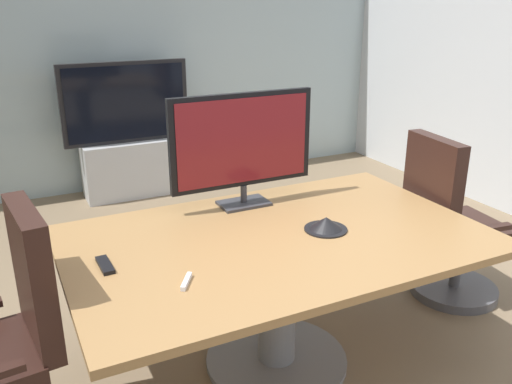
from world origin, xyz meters
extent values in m
plane|color=#7A664C|center=(0.00, 0.00, 0.00)|extent=(7.49, 7.49, 0.00)
cube|color=#9EB2B7|center=(0.00, 3.25, 1.32)|extent=(5.90, 0.10, 2.65)
cube|color=olive|center=(-0.01, -0.07, 0.73)|extent=(2.06, 1.29, 0.04)
cylinder|color=slate|center=(-0.01, -0.07, 0.35)|extent=(0.20, 0.20, 0.71)
cylinder|color=slate|center=(-0.01, -0.07, 0.01)|extent=(0.76, 0.76, 0.03)
cube|color=black|center=(-1.14, -0.06, 0.79)|extent=(0.14, 0.46, 0.60)
cylinder|color=#4C4C51|center=(1.39, 0.04, 0.03)|extent=(0.56, 0.56, 0.06)
cylinder|color=#4C4C51|center=(1.39, 0.04, 0.24)|extent=(0.07, 0.07, 0.36)
cube|color=black|center=(1.39, 0.04, 0.46)|extent=(0.53, 0.53, 0.10)
cube|color=black|center=(1.12, 0.07, 0.79)|extent=(0.14, 0.46, 0.60)
cube|color=black|center=(1.34, -0.22, 0.58)|extent=(0.28, 0.08, 0.03)
cube|color=black|center=(1.40, 0.30, 0.58)|extent=(0.28, 0.08, 0.03)
cube|color=#333338|center=(0.02, 0.40, 0.76)|extent=(0.28, 0.18, 0.02)
cylinder|color=#333338|center=(0.02, 0.40, 0.81)|extent=(0.04, 0.04, 0.10)
cube|color=black|center=(0.02, 0.41, 1.12)|extent=(0.84, 0.04, 0.52)
cube|color=maroon|center=(0.02, 0.39, 1.12)|extent=(0.77, 0.01, 0.47)
cube|color=#B7BABC|center=(-0.05, 2.90, 0.28)|extent=(0.90, 0.36, 0.55)
cube|color=black|center=(-0.05, 2.88, 0.93)|extent=(1.20, 0.06, 0.76)
cube|color=black|center=(-0.05, 2.84, 0.93)|extent=(1.12, 0.01, 0.69)
cone|color=black|center=(0.24, -0.11, 0.78)|extent=(0.19, 0.19, 0.07)
cylinder|color=black|center=(0.24, -0.11, 0.75)|extent=(0.22, 0.22, 0.01)
cube|color=black|center=(-0.85, -0.02, 0.76)|extent=(0.05, 0.17, 0.02)
cube|color=silver|center=(-0.58, -0.32, 0.76)|extent=(0.09, 0.12, 0.02)
camera|label=1|loc=(-1.19, -2.20, 1.86)|focal=37.72mm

